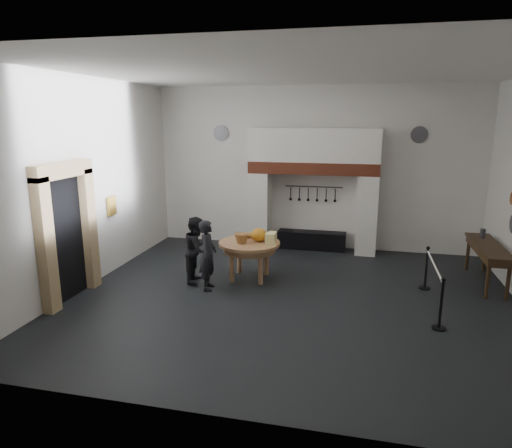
% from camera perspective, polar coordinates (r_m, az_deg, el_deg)
% --- Properties ---
extents(floor, '(9.00, 8.00, 0.02)m').
position_cam_1_polar(floor, '(9.58, 4.45, -9.21)').
color(floor, black).
rests_on(floor, ground).
extents(ceiling, '(9.00, 8.00, 0.02)m').
position_cam_1_polar(ceiling, '(8.90, 4.99, 18.66)').
color(ceiling, silver).
rests_on(ceiling, wall_back).
extents(wall_back, '(9.00, 0.02, 4.50)m').
position_cam_1_polar(wall_back, '(12.90, 7.34, 6.90)').
color(wall_back, silver).
rests_on(wall_back, floor).
extents(wall_front, '(9.00, 0.02, 4.50)m').
position_cam_1_polar(wall_front, '(5.13, -1.89, -2.64)').
color(wall_front, silver).
rests_on(wall_front, floor).
extents(wall_left, '(0.02, 8.00, 4.50)m').
position_cam_1_polar(wall_left, '(10.59, -20.24, 4.82)').
color(wall_left, silver).
rests_on(wall_left, floor).
extents(chimney_pier_left, '(0.55, 0.70, 2.15)m').
position_cam_1_polar(chimney_pier_left, '(12.97, 0.53, 1.78)').
color(chimney_pier_left, silver).
rests_on(chimney_pier_left, floor).
extents(chimney_pier_right, '(0.55, 0.70, 2.15)m').
position_cam_1_polar(chimney_pier_right, '(12.68, 13.66, 1.14)').
color(chimney_pier_right, silver).
rests_on(chimney_pier_right, floor).
extents(hearth_brick_band, '(3.50, 0.72, 0.32)m').
position_cam_1_polar(hearth_brick_band, '(12.55, 7.18, 7.00)').
color(hearth_brick_band, '#9E442B').
rests_on(hearth_brick_band, chimney_pier_left).
extents(chimney_hood, '(3.50, 0.70, 0.90)m').
position_cam_1_polar(chimney_hood, '(12.50, 7.26, 9.78)').
color(chimney_hood, silver).
rests_on(chimney_hood, hearth_brick_band).
extents(iron_range, '(1.90, 0.45, 0.50)m').
position_cam_1_polar(iron_range, '(13.00, 6.95, -2.03)').
color(iron_range, black).
rests_on(iron_range, floor).
extents(utensil_rail, '(1.60, 0.02, 0.02)m').
position_cam_1_polar(utensil_rail, '(12.89, 7.23, 4.65)').
color(utensil_rail, black).
rests_on(utensil_rail, wall_back).
extents(door_recess, '(0.04, 1.10, 2.50)m').
position_cam_1_polar(door_recess, '(9.95, -22.75, -1.78)').
color(door_recess, black).
rests_on(door_recess, floor).
extents(door_jamb_near, '(0.22, 0.30, 2.60)m').
position_cam_1_polar(door_jamb_near, '(9.35, -24.79, -2.58)').
color(door_jamb_near, tan).
rests_on(door_jamb_near, floor).
extents(door_jamb_far, '(0.22, 0.30, 2.60)m').
position_cam_1_polar(door_jamb_far, '(10.45, -20.16, -0.60)').
color(door_jamb_far, tan).
rests_on(door_jamb_far, floor).
extents(door_lintel, '(0.22, 1.70, 0.30)m').
position_cam_1_polar(door_lintel, '(9.66, -23.05, 6.24)').
color(door_lintel, tan).
rests_on(door_lintel, door_jamb_near).
extents(wall_plaque, '(0.05, 0.34, 0.44)m').
position_cam_1_polar(wall_plaque, '(11.33, -17.58, 2.19)').
color(wall_plaque, gold).
rests_on(wall_plaque, wall_left).
extents(work_table, '(1.52, 1.52, 0.07)m').
position_cam_1_polar(work_table, '(10.41, -0.82, -2.43)').
color(work_table, '#A7714F').
rests_on(work_table, floor).
extents(pumpkin, '(0.36, 0.36, 0.31)m').
position_cam_1_polar(pumpkin, '(10.41, 0.37, -1.35)').
color(pumpkin, orange).
rests_on(pumpkin, work_table).
extents(cheese_block_big, '(0.22, 0.22, 0.24)m').
position_cam_1_polar(cheese_block_big, '(10.22, 1.83, -1.84)').
color(cheese_block_big, '#E6DD89').
rests_on(cheese_block_big, work_table).
extents(cheese_block_small, '(0.18, 0.18, 0.20)m').
position_cam_1_polar(cheese_block_small, '(10.51, 2.04, -1.52)').
color(cheese_block_small, '#FDEA97').
rests_on(cheese_block_small, work_table).
extents(wicker_basket, '(0.35, 0.35, 0.22)m').
position_cam_1_polar(wicker_basket, '(10.27, -1.84, -1.82)').
color(wicker_basket, '#945B36').
rests_on(wicker_basket, work_table).
extents(bread_loaf, '(0.31, 0.18, 0.13)m').
position_cam_1_polar(bread_loaf, '(10.74, -0.90, -1.39)').
color(bread_loaf, '#AB6C3D').
rests_on(bread_loaf, work_table).
extents(visitor_near, '(0.45, 0.61, 1.53)m').
position_cam_1_polar(visitor_near, '(9.84, -6.02, -3.90)').
color(visitor_near, black).
rests_on(visitor_near, floor).
extents(visitor_far, '(0.64, 0.79, 1.50)m').
position_cam_1_polar(visitor_far, '(10.34, -7.40, -3.18)').
color(visitor_far, black).
rests_on(visitor_far, floor).
extents(side_table, '(0.55, 2.20, 0.06)m').
position_cam_1_polar(side_table, '(11.30, 27.07, -2.50)').
color(side_table, '#372514').
rests_on(side_table, floor).
extents(pewter_jug, '(0.12, 0.12, 0.22)m').
position_cam_1_polar(pewter_jug, '(11.83, 26.47, -1.08)').
color(pewter_jug, '#444347').
rests_on(pewter_jug, side_table).
extents(copper_pan_d, '(0.03, 0.28, 0.28)m').
position_cam_1_polar(copper_pan_d, '(11.21, 29.39, 2.80)').
color(copper_pan_d, '#C6662D').
rests_on(copper_pan_d, wall_right).
extents(pewter_plate_back_left, '(0.44, 0.03, 0.44)m').
position_cam_1_polar(pewter_plate_back_left, '(13.34, -4.40, 11.26)').
color(pewter_plate_back_left, '#4C4C51').
rests_on(pewter_plate_back_left, wall_back).
extents(pewter_plate_back_right, '(0.44, 0.03, 0.44)m').
position_cam_1_polar(pewter_plate_back_right, '(12.81, 19.75, 10.46)').
color(pewter_plate_back_right, '#4C4C51').
rests_on(pewter_plate_back_right, wall_back).
extents(barrier_post_near, '(0.05, 0.05, 0.90)m').
position_cam_1_polar(barrier_post_near, '(8.70, 22.12, -9.38)').
color(barrier_post_near, black).
rests_on(barrier_post_near, floor).
extents(barrier_post_far, '(0.05, 0.05, 0.90)m').
position_cam_1_polar(barrier_post_far, '(10.56, 20.51, -5.28)').
color(barrier_post_far, black).
rests_on(barrier_post_far, floor).
extents(barrier_rope, '(0.04, 2.00, 0.04)m').
position_cam_1_polar(barrier_rope, '(9.50, 21.44, -4.87)').
color(barrier_rope, white).
rests_on(barrier_rope, barrier_post_near).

